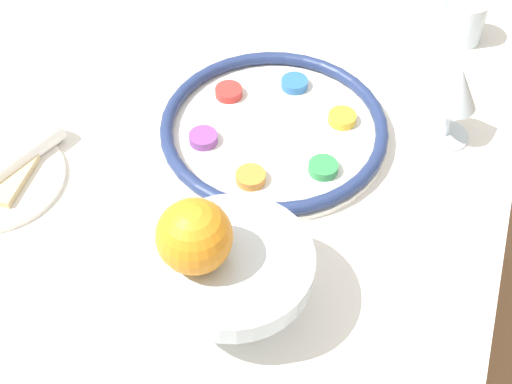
% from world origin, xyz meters
% --- Properties ---
extents(ground_plane, '(8.00, 8.00, 0.00)m').
position_xyz_m(ground_plane, '(0.00, 0.00, 0.00)').
color(ground_plane, '#99704C').
extents(dining_table, '(1.24, 0.95, 0.77)m').
position_xyz_m(dining_table, '(0.00, 0.00, 0.38)').
color(dining_table, white).
rests_on(dining_table, ground_plane).
extents(seder_plate, '(0.34, 0.34, 0.03)m').
position_xyz_m(seder_plate, '(-0.06, 0.12, 0.78)').
color(seder_plate, white).
rests_on(seder_plate, dining_table).
extents(wine_glass, '(0.07, 0.07, 0.13)m').
position_xyz_m(wine_glass, '(-0.14, 0.36, 0.86)').
color(wine_glass, silver).
rests_on(wine_glass, dining_table).
extents(fruit_stand, '(0.19, 0.19, 0.10)m').
position_xyz_m(fruit_stand, '(0.24, 0.16, 0.84)').
color(fruit_stand, silver).
rests_on(fruit_stand, dining_table).
extents(orange_fruit, '(0.09, 0.09, 0.09)m').
position_xyz_m(orange_fruit, '(0.26, 0.12, 0.91)').
color(orange_fruit, orange).
rests_on(orange_fruit, fruit_stand).
extents(napkin_roll, '(0.19, 0.10, 0.04)m').
position_xyz_m(napkin_roll, '(0.14, -0.22, 0.79)').
color(napkin_roll, white).
rests_on(napkin_roll, dining_table).
extents(cup_near, '(0.07, 0.07, 0.08)m').
position_xyz_m(cup_near, '(-0.39, 0.35, 0.80)').
color(cup_near, silver).
rests_on(cup_near, dining_table).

